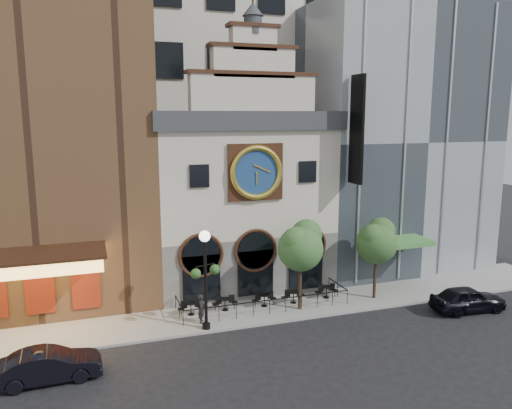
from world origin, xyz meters
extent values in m
plane|color=black|center=(0.00, 0.00, 0.00)|extent=(120.00, 120.00, 0.00)
cube|color=gray|center=(0.00, 2.50, 0.07)|extent=(44.00, 5.00, 0.15)
cube|color=#605E5B|center=(0.00, 8.00, 2.15)|extent=(12.00, 8.00, 4.00)
cube|color=silver|center=(0.00, 8.00, 7.65)|extent=(12.00, 8.00, 7.00)
cube|color=#2D3035|center=(0.00, 8.00, 11.75)|extent=(12.60, 8.60, 1.20)
cube|color=#351C0F|center=(0.00, 3.92, 8.55)|extent=(3.60, 0.25, 3.60)
cylinder|color=navy|center=(0.00, 3.78, 8.55)|extent=(3.10, 0.12, 3.10)
torus|color=gold|center=(0.00, 3.70, 8.55)|extent=(3.46, 0.36, 3.46)
cylinder|color=#2D3035|center=(0.00, 4.40, 17.45)|extent=(1.10, 1.10, 1.10)
cone|color=#2D3035|center=(0.00, 4.40, 18.40)|extent=(1.30, 1.30, 0.80)
cube|color=brown|center=(-13.00, 10.00, 12.65)|extent=(14.00, 12.00, 25.00)
cube|color=#FFBF59|center=(-13.00, 2.30, 4.35)|extent=(7.00, 3.40, 0.70)
cube|color=#351C0F|center=(-13.00, 2.30, 4.80)|extent=(7.40, 3.80, 0.15)
cube|color=maroon|center=(-13.00, 3.95, 2.15)|extent=(5.60, 0.15, 2.60)
cube|color=gray|center=(13.00, 10.00, 10.15)|extent=(14.00, 12.00, 20.00)
cube|color=#499744|center=(10.00, 2.80, 3.45)|extent=(4.50, 2.40, 0.35)
cube|color=black|center=(6.60, 3.00, 11.15)|extent=(0.18, 1.60, 7.00)
cube|color=beige|center=(0.00, 20.00, 20.00)|extent=(20.00, 16.00, 40.00)
cylinder|color=black|center=(-4.56, 2.64, 0.89)|extent=(0.68, 0.68, 0.03)
cylinder|color=black|center=(-4.56, 2.64, 0.52)|extent=(0.06, 0.06, 0.72)
cylinder|color=black|center=(-2.41, 2.67, 0.89)|extent=(0.68, 0.68, 0.03)
cylinder|color=black|center=(-2.41, 2.67, 0.52)|extent=(0.06, 0.06, 0.72)
cylinder|color=black|center=(0.11, 2.50, 0.89)|extent=(0.68, 0.68, 0.03)
cylinder|color=black|center=(0.11, 2.50, 0.52)|extent=(0.06, 0.06, 0.72)
cylinder|color=black|center=(2.08, 2.43, 0.89)|extent=(0.68, 0.68, 0.03)
cylinder|color=black|center=(2.08, 2.43, 0.52)|extent=(0.06, 0.06, 0.72)
cylinder|color=black|center=(4.53, 2.60, 0.89)|extent=(0.68, 0.68, 0.03)
cylinder|color=black|center=(4.53, 2.60, 0.52)|extent=(0.06, 0.06, 0.72)
imported|color=black|center=(12.01, -1.97, 0.80)|extent=(4.83, 2.27, 1.60)
imported|color=black|center=(-12.21, -2.58, 0.77)|extent=(4.71, 1.79, 1.53)
imported|color=black|center=(-4.19, 1.31, 1.01)|extent=(0.64, 0.74, 1.72)
cylinder|color=black|center=(-4.13, 0.40, 2.75)|extent=(0.19, 0.19, 5.19)
cylinder|color=black|center=(-4.13, 0.40, 0.31)|extent=(0.46, 0.46, 0.31)
sphere|color=white|center=(-4.13, 0.40, 5.55)|extent=(0.62, 0.62, 0.62)
sphere|color=#204F1F|center=(-4.72, 0.19, 3.53)|extent=(0.58, 0.58, 0.58)
sphere|color=#204F1F|center=(-3.54, 0.61, 3.53)|extent=(0.58, 0.58, 0.58)
cylinder|color=#382619|center=(2.08, 1.44, 1.66)|extent=(0.22, 0.22, 3.02)
sphere|color=#316026|center=(2.08, 1.44, 4.03)|extent=(2.80, 2.80, 2.80)
sphere|color=#316026|center=(2.62, 1.76, 4.79)|extent=(1.94, 1.94, 1.94)
sphere|color=#316026|center=(1.65, 1.22, 4.57)|extent=(1.73, 1.73, 1.73)
cylinder|color=#382619|center=(7.53, 1.60, 1.59)|extent=(0.21, 0.21, 2.88)
sphere|color=#2C5622|center=(7.53, 1.60, 3.85)|extent=(2.67, 2.67, 2.67)
sphere|color=#2C5622|center=(8.04, 1.91, 4.57)|extent=(1.85, 1.85, 1.85)
sphere|color=#2C5622|center=(7.12, 1.40, 4.36)|extent=(1.64, 1.64, 1.64)
camera|label=1|loc=(-9.98, -25.71, 12.13)|focal=35.00mm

